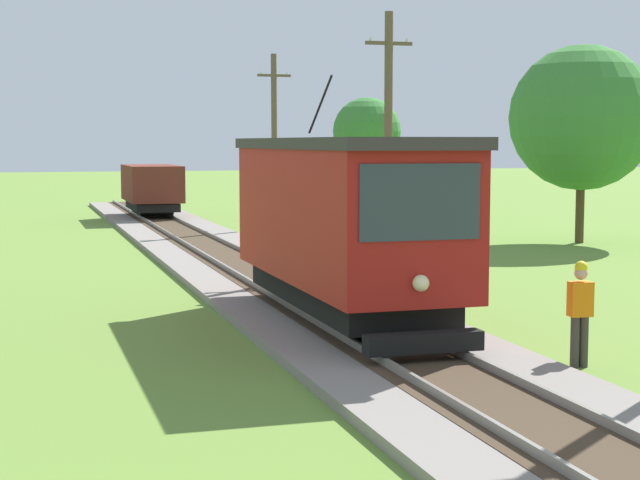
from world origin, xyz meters
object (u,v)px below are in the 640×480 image
object	(u,v)px
tree_right_near	(367,132)
freight_car	(152,188)
utility_pole_far	(274,141)
track_worker	(580,309)
red_tram	(344,219)
utility_pole_mid	(388,139)
tree_left_near	(582,118)

from	to	relation	value
tree_right_near	freight_car	bearing A→B (deg)	165.22
utility_pole_far	track_worker	bearing A→B (deg)	-93.04
freight_car	track_worker	world-z (taller)	freight_car
red_tram	freight_car	bearing A→B (deg)	90.01
freight_car	red_tram	bearing A→B (deg)	-89.99
utility_pole_mid	freight_car	bearing A→B (deg)	100.61
tree_left_near	utility_pole_mid	bearing A→B (deg)	-149.79
utility_pole_far	track_worker	distance (m)	26.11
tree_right_near	utility_pole_far	bearing A→B (deg)	-137.45
red_tram	utility_pole_mid	world-z (taller)	utility_pole_mid
utility_pole_mid	tree_right_near	distance (m)	19.69
tree_left_near	freight_car	bearing A→B (deg)	131.20
freight_car	utility_pole_far	distance (m)	9.33
utility_pole_mid	track_worker	size ratio (longest dim) A/B	4.16
red_tram	freight_car	size ratio (longest dim) A/B	1.64
track_worker	tree_left_near	bearing A→B (deg)	154.03
utility_pole_far	tree_right_near	bearing A→B (deg)	42.55
track_worker	tree_right_near	size ratio (longest dim) A/B	0.30
red_tram	tree_right_near	world-z (taller)	tree_right_near
tree_right_near	track_worker	bearing A→B (deg)	-103.19
utility_pole_far	track_worker	world-z (taller)	utility_pole_far
freight_car	utility_pole_far	bearing A→B (deg)	-63.78
utility_pole_far	tree_right_near	world-z (taller)	utility_pole_far
utility_pole_mid	tree_right_near	xyz separation A→B (m)	(5.99, 18.75, 0.40)
track_worker	utility_pole_far	bearing A→B (deg)	-177.79
utility_pole_mid	tree_right_near	world-z (taller)	utility_pole_mid
red_tram	freight_car	distance (m)	29.51
utility_pole_far	tree_left_near	xyz separation A→B (m)	(9.75, -7.58, 0.86)
tree_left_near	utility_pole_far	bearing A→B (deg)	142.14
utility_pole_mid	track_worker	bearing A→B (deg)	-96.20
utility_pole_far	tree_left_near	world-z (taller)	utility_pole_far
red_tram	tree_right_near	bearing A→B (deg)	69.59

